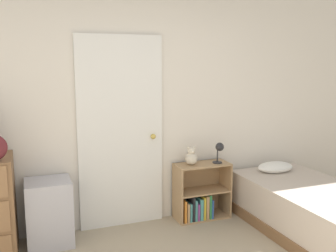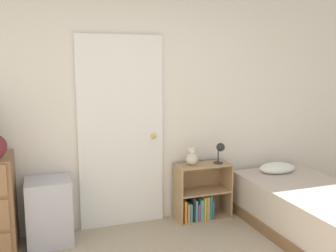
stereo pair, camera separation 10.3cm
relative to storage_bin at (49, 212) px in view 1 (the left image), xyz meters
name	(u,v)px [view 1 (the left image)]	position (x,y,z in m)	size (l,w,h in m)	color
wall_back	(130,106)	(0.87, 0.24, 0.96)	(10.00, 0.06, 2.55)	silver
door_closed	(121,133)	(0.76, 0.19, 0.69)	(0.90, 0.09, 2.00)	white
storage_bin	(49,212)	(0.00, 0.00, 0.00)	(0.42, 0.39, 0.63)	#ADADB7
bookshelf	(199,197)	(1.60, 0.05, -0.08)	(0.61, 0.29, 0.62)	tan
teddy_bear	(191,157)	(1.50, 0.05, 0.40)	(0.14, 0.14, 0.21)	beige
desk_lamp	(219,149)	(1.82, 0.01, 0.47)	(0.12, 0.11, 0.23)	#262628
bed	(315,211)	(2.52, -0.73, -0.07)	(0.97, 1.88, 0.59)	brown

